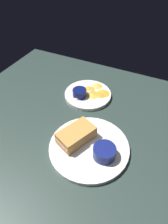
{
  "coord_description": "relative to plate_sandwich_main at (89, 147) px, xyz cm",
  "views": [
    {
      "loc": [
        -38.27,
        -24.4,
        58.0
      ],
      "look_at": [
        13.35,
        0.4,
        3.0
      ],
      "focal_mm": 31.71,
      "sensor_mm": 36.0,
      "label": 1
    }
  ],
  "objects": [
    {
      "name": "ramekin_dark_sauce",
      "position": [
        -1.57,
        -6.13,
        2.96
      ],
      "size": [
        7.62,
        7.62,
        4.04
      ],
      "color": "navy",
      "rests_on": "plate_sandwich_main"
    },
    {
      "name": "ground_plane",
      "position": [
        -0.11,
        7.99,
        -2.3
      ],
      "size": [
        110.0,
        110.0,
        3.0
      ],
      "primitive_type": "cube",
      "color": "#283833"
    },
    {
      "name": "plate_chips_companion",
      "position": [
        26.48,
        12.79,
        0.0
      ],
      "size": [
        21.21,
        21.21,
        1.6
      ],
      "primitive_type": "cylinder",
      "color": "white",
      "rests_on": "ground_plane"
    },
    {
      "name": "plate_sandwich_main",
      "position": [
        0.0,
        0.0,
        0.0
      ],
      "size": [
        28.12,
        28.12,
        1.6
      ],
      "primitive_type": "cylinder",
      "color": "white",
      "rests_on": "ground_plane"
    },
    {
      "name": "sandwich_half_near",
      "position": [
        0.5,
        5.32,
        3.2
      ],
      "size": [
        14.95,
        12.13,
        4.8
      ],
      "color": "#C68C42",
      "rests_on": "plate_sandwich_main"
    },
    {
      "name": "plantain_chip_scatter",
      "position": [
        28.68,
        9.62,
        1.1
      ],
      "size": [
        14.45,
        14.19,
        0.6
      ],
      "color": "gold",
      "rests_on": "plate_chips_companion"
    },
    {
      "name": "spoon_by_gravy_ramekin",
      "position": [
        22.29,
        14.75,
        1.16
      ],
      "size": [
        9.56,
        5.52,
        0.8
      ],
      "color": "silver",
      "rests_on": "plate_chips_companion"
    },
    {
      "name": "ramekin_light_gravy",
      "position": [
        23.3,
        15.44,
        2.57
      ],
      "size": [
        6.2,
        6.2,
        3.27
      ],
      "color": "#0C144C",
      "rests_on": "plate_chips_companion"
    },
    {
      "name": "spoon_by_dark_ramekin",
      "position": [
        0.82,
        -0.77,
        1.16
      ],
      "size": [
        5.39,
        9.6,
        0.8
      ],
      "color": "silver",
      "rests_on": "plate_sandwich_main"
    }
  ]
}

